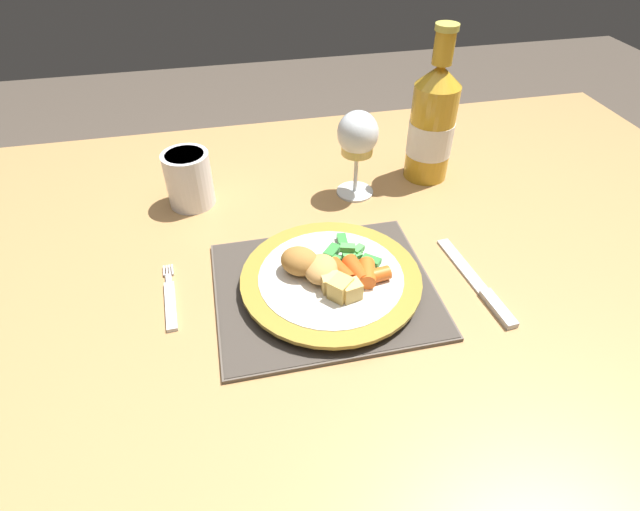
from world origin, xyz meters
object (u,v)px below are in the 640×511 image
at_px(dining_table, 336,283).
at_px(wine_glass, 358,138).
at_px(bottle, 432,124).
at_px(table_knife, 481,288).
at_px(drinking_cup, 189,178).
at_px(fork, 170,301).
at_px(dinner_plate, 331,280).

bearing_deg(dining_table, wine_glass, 64.42).
distance_m(dining_table, wine_glass, 0.24).
bearing_deg(bottle, table_knife, -96.80).
bearing_deg(drinking_cup, table_knife, -38.23).
xyz_separation_m(dining_table, bottle, (0.21, 0.17, 0.18)).
height_order(fork, bottle, bottle).
bearing_deg(dining_table, fork, -164.34).
height_order(table_knife, drinking_cup, drinking_cup).
distance_m(dinner_plate, drinking_cup, 0.32).
distance_m(bottle, drinking_cup, 0.43).
distance_m(dining_table, drinking_cup, 0.31).
xyz_separation_m(wine_glass, bottle, (0.15, 0.03, -0.00)).
xyz_separation_m(fork, bottle, (0.47, 0.24, 0.10)).
relative_size(dining_table, drinking_cup, 15.71).
xyz_separation_m(wine_glass, drinking_cup, (-0.29, 0.03, -0.06)).
bearing_deg(drinking_cup, bottle, 0.08).
bearing_deg(fork, dinner_plate, -5.63).
relative_size(wine_glass, bottle, 0.57).
height_order(dining_table, dinner_plate, dinner_plate).
bearing_deg(table_knife, dinner_plate, 167.41).
relative_size(dinner_plate, drinking_cup, 2.66).
xyz_separation_m(table_knife, drinking_cup, (-0.39, 0.31, 0.05)).
distance_m(fork, bottle, 0.54).
xyz_separation_m(fork, table_knife, (0.43, -0.07, 0.00)).
height_order(dinner_plate, drinking_cup, drinking_cup).
bearing_deg(fork, table_knife, -9.03).
relative_size(dinner_plate, table_knife, 1.31).
bearing_deg(dinner_plate, wine_glass, 66.87).
bearing_deg(bottle, fork, -152.60).
bearing_deg(table_knife, wine_glass, 111.09).
bearing_deg(dining_table, dinner_plate, -109.29).
xyz_separation_m(dining_table, fork, (-0.26, -0.07, 0.08)).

